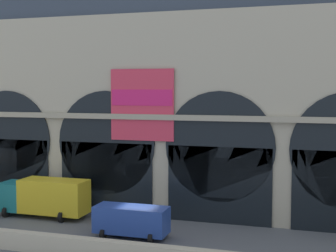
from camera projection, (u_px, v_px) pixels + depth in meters
ground_plane at (139, 236)px, 34.56m from camera, size 200.00×200.00×0.00m
quay_parapet_wall at (109, 250)px, 29.67m from camera, size 90.00×0.70×1.21m
station_building at (170, 99)px, 40.88m from camera, size 49.62×5.28×19.73m
box_truck_midwest at (44, 196)px, 39.59m from camera, size 7.50×2.91×3.12m
van_center at (131, 220)px, 34.16m from camera, size 5.20×2.48×2.20m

